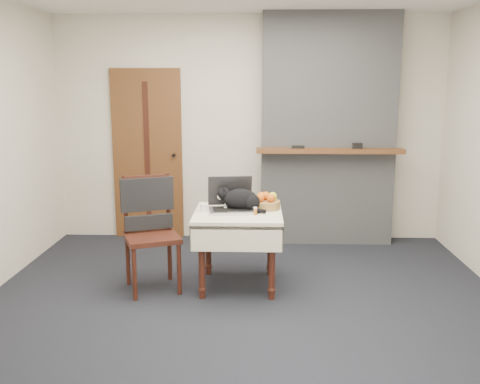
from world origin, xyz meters
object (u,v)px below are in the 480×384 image
object	(u,v)px
side_table	(238,224)
cat	(242,200)
pill_bottle	(255,211)
chair	(149,216)
cream_jar	(204,208)
door	(148,155)
laptop	(231,202)
fruit_basket	(266,202)

from	to	relation	value
side_table	cat	distance (m)	0.22
pill_bottle	chair	world-z (taller)	chair
cat	side_table	bearing A→B (deg)	-110.16
cream_jar	pill_bottle	size ratio (longest dim) A/B	1.02
pill_bottle	cream_jar	bearing A→B (deg)	167.43
door	cream_jar	xyz separation A→B (m)	(0.82, -1.61, -0.26)
pill_bottle	chair	distance (m)	0.96
side_table	cat	xyz separation A→B (m)	(0.03, 0.05, 0.21)
door	chair	bearing A→B (deg)	-78.32
side_table	cream_jar	bearing A→B (deg)	-178.41
laptop	cream_jar	bearing A→B (deg)	-172.18
cream_jar	chair	world-z (taller)	chair
door	cream_jar	distance (m)	1.83
door	chair	distance (m)	1.69
cat	cream_jar	size ratio (longest dim) A/B	6.37
side_table	pill_bottle	size ratio (longest dim) A/B	11.26
fruit_basket	chair	bearing A→B (deg)	-171.96
door	side_table	world-z (taller)	door
cat	door	bearing A→B (deg)	136.69
side_table	chair	size ratio (longest dim) A/B	0.76
pill_bottle	chair	bearing A→B (deg)	174.24
cat	pill_bottle	world-z (taller)	cat
door	side_table	size ratio (longest dim) A/B	2.56
door	side_table	distance (m)	2.01
door	cat	distance (m)	1.95
pill_bottle	door	bearing A→B (deg)	126.95
side_table	pill_bottle	xyz separation A→B (m)	(0.15, -0.11, 0.15)
pill_bottle	chair	xyz separation A→B (m)	(-0.95, 0.10, -0.08)
door	fruit_basket	distance (m)	2.03
side_table	chair	world-z (taller)	chair
chair	pill_bottle	bearing A→B (deg)	-27.41
laptop	fruit_basket	world-z (taller)	laptop
cream_jar	fruit_basket	world-z (taller)	fruit_basket
laptop	cat	distance (m)	0.10
laptop	fruit_basket	distance (m)	0.33
cat	fruit_basket	bearing A→B (deg)	29.86
cat	cream_jar	xyz separation A→B (m)	(-0.34, -0.06, -0.06)
cat	fruit_basket	world-z (taller)	cat
cream_jar	pill_bottle	bearing A→B (deg)	-12.57
fruit_basket	pill_bottle	bearing A→B (deg)	-111.38
chair	cream_jar	bearing A→B (deg)	-20.80
door	side_table	bearing A→B (deg)	-54.70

